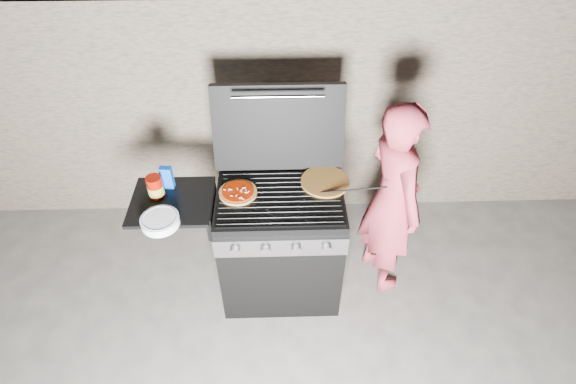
{
  "coord_description": "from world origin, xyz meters",
  "views": [
    {
      "loc": [
        -0.01,
        -2.03,
        2.8
      ],
      "look_at": [
        0.05,
        0.0,
        0.95
      ],
      "focal_mm": 28.0,
      "sensor_mm": 36.0,
      "label": 1
    }
  ],
  "objects_px": {
    "gas_grill": "(244,246)",
    "person": "(392,201)",
    "sauce_jar": "(155,187)",
    "pizza_topped": "(238,192)"
  },
  "relations": [
    {
      "from": "gas_grill",
      "to": "person",
      "type": "bearing_deg",
      "value": 6.69
    },
    {
      "from": "gas_grill",
      "to": "person",
      "type": "relative_size",
      "value": 0.9
    },
    {
      "from": "sauce_jar",
      "to": "person",
      "type": "relative_size",
      "value": 0.1
    },
    {
      "from": "sauce_jar",
      "to": "person",
      "type": "bearing_deg",
      "value": 2.86
    },
    {
      "from": "pizza_topped",
      "to": "sauce_jar",
      "type": "xyz_separation_m",
      "value": [
        -0.5,
        0.0,
        0.05
      ]
    },
    {
      "from": "gas_grill",
      "to": "pizza_topped",
      "type": "relative_size",
      "value": 5.68
    },
    {
      "from": "pizza_topped",
      "to": "person",
      "type": "height_order",
      "value": "person"
    },
    {
      "from": "sauce_jar",
      "to": "pizza_topped",
      "type": "bearing_deg",
      "value": -0.33
    },
    {
      "from": "pizza_topped",
      "to": "sauce_jar",
      "type": "bearing_deg",
      "value": 179.67
    },
    {
      "from": "gas_grill",
      "to": "person",
      "type": "height_order",
      "value": "person"
    }
  ]
}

